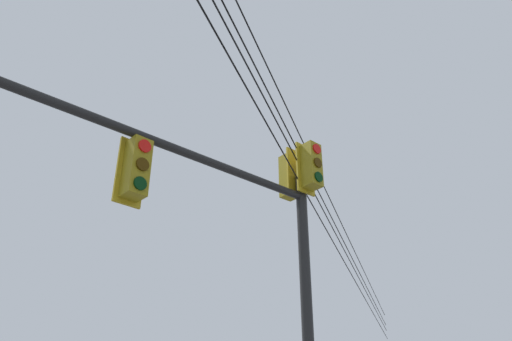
% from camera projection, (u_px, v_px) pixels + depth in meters
% --- Properties ---
extents(signal_mast_assembly, '(6.55, 1.64, 6.83)m').
position_uv_depth(signal_mast_assembly, '(257.00, 227.00, 8.16)').
color(signal_mast_assembly, black).
rests_on(signal_mast_assembly, ground).
extents(overhead_wire_span, '(31.45, 12.24, 1.61)m').
position_uv_depth(overhead_wire_span, '(316.00, 191.00, 10.86)').
color(overhead_wire_span, black).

